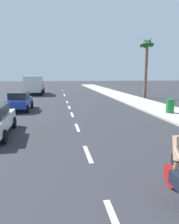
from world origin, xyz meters
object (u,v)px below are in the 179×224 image
Objects in this scene: palm_tree_far at (147,52)px; delivery_truck at (34,85)px; parked_car_blue at (20,101)px; trash_bin_far at (170,106)px.

delivery_truck is at bearing 154.37° from palm_tree_far.
palm_tree_far reaches higher than delivery_truck.
delivery_truck is 17.02m from palm_tree_far.
palm_tree_far is (14.64, 7.53, 5.05)m from parked_car_blue.
palm_tree_far is 12.83m from trash_bin_far.
parked_car_blue is at bearing -152.78° from palm_tree_far.
parked_car_blue is at bearing 161.95° from trash_bin_far.
delivery_truck reaches higher than trash_bin_far.
palm_tree_far reaches higher than parked_car_blue.
delivery_truck reaches higher than parked_car_blue.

